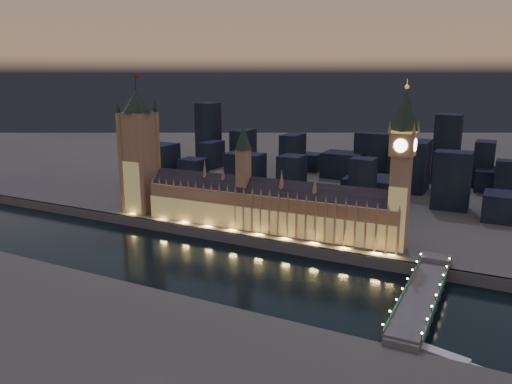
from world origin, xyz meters
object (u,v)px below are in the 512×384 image
at_px(victoria_tower, 139,145).
at_px(river_boat, 443,359).
at_px(elizabeth_tower, 402,157).
at_px(palace_of_westminster, 266,206).
at_px(westminster_bridge, 422,297).

height_order(victoria_tower, river_boat, victoria_tower).
relative_size(victoria_tower, river_boat, 2.70).
bearing_deg(elizabeth_tower, river_boat, -68.62).
bearing_deg(palace_of_westminster, victoria_tower, 179.91).
xyz_separation_m(westminster_bridge, river_boat, (17.34, -50.03, -4.43)).
bearing_deg(westminster_bridge, victoria_tower, 165.11).
relative_size(westminster_bridge, river_boat, 2.66).
distance_m(palace_of_westminster, victoria_tower, 125.67).
bearing_deg(elizabeth_tower, palace_of_westminster, -179.89).
bearing_deg(river_boat, victoria_tower, 156.32).
bearing_deg(victoria_tower, palace_of_westminster, -0.09).
distance_m(palace_of_westminster, westminster_bridge, 143.44).
height_order(elizabeth_tower, river_boat, elizabeth_tower).
bearing_deg(palace_of_westminster, westminster_bridge, -27.33).
bearing_deg(victoria_tower, elizabeth_tower, 0.00).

